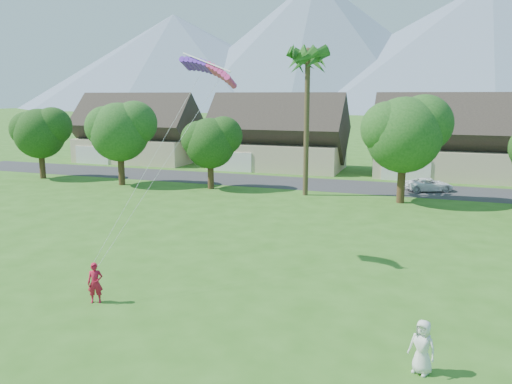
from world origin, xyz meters
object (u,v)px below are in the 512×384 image
at_px(parked_car, 429,185).
at_px(parafoil_kite, 210,68).
at_px(watcher, 422,347).
at_px(kite_flyer, 95,283).

xyz_separation_m(parked_car, parafoil_kite, (-10.51, -24.00, 9.28)).
bearing_deg(parafoil_kite, watcher, -27.77).
xyz_separation_m(watcher, parafoil_kite, (-10.67, 7.86, 9.00)).
xyz_separation_m(kite_flyer, watcher, (13.01, -1.12, 0.01)).
height_order(watcher, parked_car, watcher).
distance_m(kite_flyer, parked_car, 33.32).
relative_size(kite_flyer, parked_car, 0.40).
distance_m(kite_flyer, watcher, 13.06).
bearing_deg(parafoil_kite, parked_car, 74.95).
bearing_deg(watcher, kite_flyer, -161.43).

